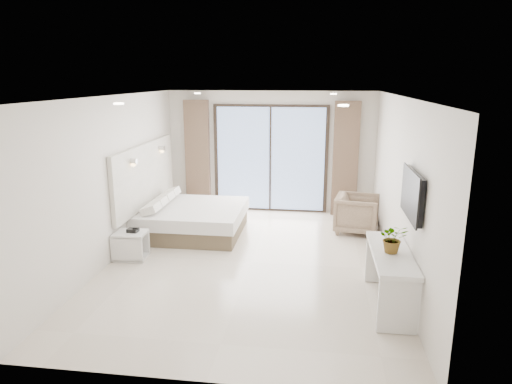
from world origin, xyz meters
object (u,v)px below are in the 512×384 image
Objects in this scene: armchair at (357,212)px; console_desk at (390,266)px; bed at (192,219)px; nightstand at (131,245)px.

console_desk is at bearing -166.48° from armchair.
console_desk reaches higher than bed.
bed reaches higher than nightstand.
bed is 1.22× the size of console_desk.
bed is 3.24m from armchair.
console_desk is (3.39, -2.50, 0.28)m from bed.
nightstand is at bearing 126.23° from armchair.
bed is at bearing 143.53° from console_desk.
console_desk reaches higher than nightstand.
bed is at bearing 108.83° from armchair.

